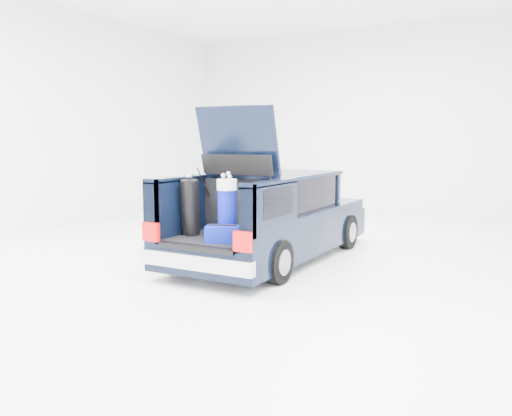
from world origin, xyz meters
The scene contains 6 objects.
ground centered at (0.00, 0.00, 0.00)m, with size 14.00×14.00×0.00m, color white.
car centered at (0.00, 0.11, 0.67)m, with size 1.87×4.65×2.47m.
red_suitcase centered at (0.34, -1.09, 0.87)m, with size 0.36×0.25×0.56m.
black_golf_bag centered at (-0.50, -1.56, 1.01)m, with size 0.35×0.39×0.91m.
blue_golf_bag centered at (0.10, -1.51, 1.03)m, with size 0.35×0.35×0.95m.
blue_duffel centered at (0.19, -1.76, 0.71)m, with size 0.54×0.45×0.24m.
Camera 1 is at (4.12, -7.88, 1.99)m, focal length 38.00 mm.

